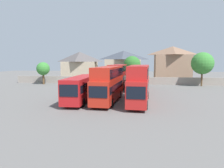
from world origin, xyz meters
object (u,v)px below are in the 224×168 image
object	(u,v)px
house_terrace_right	(172,64)
bus_6	(137,76)
tree_right_of_lot	(202,63)
bus_2	(108,82)
bus_4	(100,80)
tree_left_of_lot	(132,65)
house_terrace_centre	(124,65)
house_terrace_left	(80,66)
bus_3	(139,82)
bus_1	(81,87)
tree_behind_wall	(43,69)
bus_5	(118,76)

from	to	relation	value
house_terrace_right	bus_6	bearing A→B (deg)	-117.33
bus_6	tree_right_of_lot	size ratio (longest dim) A/B	1.58
bus_2	tree_right_of_lot	size ratio (longest dim) A/B	1.47
house_terrace_right	tree_right_of_lot	world-z (taller)	house_terrace_right
bus_2	bus_4	bearing A→B (deg)	-160.83
house_terrace_right	tree_left_of_lot	xyz separation A→B (m)	(-10.99, -5.99, -0.15)
tree_right_of_lot	house_terrace_right	bearing A→B (deg)	115.87
bus_4	house_terrace_centre	size ratio (longest dim) A/B	1.14
house_terrace_left	bus_3	bearing A→B (deg)	-61.24
house_terrace_left	tree_right_of_lot	size ratio (longest dim) A/B	1.29
bus_4	tree_left_of_lot	world-z (taller)	tree_left_of_lot
bus_4	tree_right_of_lot	xyz separation A→B (m)	(22.09, 8.10, 3.26)
bus_3	bus_6	world-z (taller)	bus_3
bus_1	bus_6	size ratio (longest dim) A/B	0.93
bus_3	tree_right_of_lot	xyz separation A→B (m)	(14.14, 21.50, 2.31)
bus_1	bus_6	xyz separation A→B (m)	(7.79, 13.39, 0.73)
house_terrace_centre	house_terrace_right	distance (m)	13.91
house_terrace_right	tree_left_of_lot	bearing A→B (deg)	-151.42
house_terrace_right	tree_left_of_lot	world-z (taller)	house_terrace_right
bus_4	tree_behind_wall	xyz separation A→B (m)	(-15.62, 7.10, 1.85)
bus_1	tree_right_of_lot	xyz separation A→B (m)	(22.35, 21.23, 3.20)
bus_4	tree_behind_wall	size ratio (longest dim) A/B	2.22
bus_2	house_terrace_centre	bearing A→B (deg)	-175.81
house_terrace_right	tree_right_of_lot	xyz separation A→B (m)	(5.09, -10.49, 0.23)
bus_4	house_terrace_left	world-z (taller)	house_terrace_left
bus_5	tree_left_of_lot	bearing A→B (deg)	171.58
house_terrace_left	bus_6	bearing A→B (deg)	-46.96
bus_1	tree_behind_wall	size ratio (longest dim) A/B	2.07
bus_2	tree_right_of_lot	bearing A→B (deg)	142.25
bus_6	tree_right_of_lot	distance (m)	16.72
tree_left_of_lot	bus_5	bearing A→B (deg)	-100.58
bus_6	house_terrace_right	size ratio (longest dim) A/B	1.20
bus_3	tree_left_of_lot	bearing A→B (deg)	-172.60
house_terrace_left	tree_right_of_lot	xyz separation A→B (m)	(31.75, -10.57, 0.90)
house_terrace_centre	house_terrace_right	size ratio (longest dim) A/B	1.05
house_terrace_right	bus_5	bearing A→B (deg)	-125.75
bus_4	house_terrace_centre	distance (m)	20.77
house_terrace_left	tree_behind_wall	size ratio (longest dim) A/B	1.83
bus_3	tree_behind_wall	world-z (taller)	tree_behind_wall
bus_2	bus_5	bearing A→B (deg)	-176.65
bus_4	house_terrace_right	bearing A→B (deg)	140.96
bus_3	tree_right_of_lot	size ratio (longest dim) A/B	1.49
bus_5	tree_right_of_lot	world-z (taller)	tree_right_of_lot
house_terrace_left	house_terrace_right	world-z (taller)	house_terrace_right
house_terrace_centre	tree_right_of_lot	bearing A→B (deg)	-33.01
bus_3	house_terrace_left	distance (m)	36.61
bus_5	house_terrace_left	bearing A→B (deg)	-142.22
house_terrace_centre	bus_4	bearing A→B (deg)	-98.98
house_terrace_right	tree_behind_wall	size ratio (longest dim) A/B	1.85
bus_4	house_terrace_left	size ratio (longest dim) A/B	1.21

